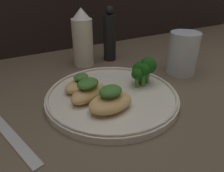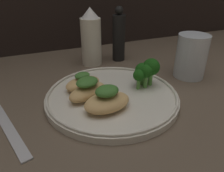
# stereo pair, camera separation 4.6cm
# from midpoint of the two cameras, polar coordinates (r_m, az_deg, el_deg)

# --- Properties ---
(ground_plane) EXTENTS (1.80, 1.80, 0.01)m
(ground_plane) POSITION_cam_midpoint_polar(r_m,az_deg,el_deg) (0.48, -2.75, -4.16)
(ground_plane) COLOR brown
(plate) EXTENTS (0.29, 0.29, 0.02)m
(plate) POSITION_cam_midpoint_polar(r_m,az_deg,el_deg) (0.48, -2.79, -2.64)
(plate) COLOR silver
(plate) RESTS_ON ground_plane
(grilled_meat_front) EXTENTS (0.10, 0.07, 0.05)m
(grilled_meat_front) POSITION_cam_midpoint_polar(r_m,az_deg,el_deg) (0.41, -3.61, -3.96)
(grilled_meat_front) COLOR tan
(grilled_meat_front) RESTS_ON plate
(grilled_meat_middle) EXTENTS (0.10, 0.08, 0.05)m
(grilled_meat_middle) POSITION_cam_midpoint_polar(r_m,az_deg,el_deg) (0.45, -9.16, -1.41)
(grilled_meat_middle) COLOR tan
(grilled_meat_middle) RESTS_ON plate
(grilled_meat_back) EXTENTS (0.09, 0.07, 0.04)m
(grilled_meat_back) POSITION_cam_midpoint_polar(r_m,az_deg,el_deg) (0.49, -10.71, 0.37)
(grilled_meat_back) COLOR tan
(grilled_meat_back) RESTS_ON plate
(broccoli_bunch) EXTENTS (0.07, 0.05, 0.06)m
(broccoli_bunch) POSITION_cam_midpoint_polar(r_m,az_deg,el_deg) (0.50, 5.62, 4.41)
(broccoli_bunch) COLOR #569942
(broccoli_bunch) RESTS_ON plate
(sauce_bottle) EXTENTS (0.06, 0.06, 0.16)m
(sauce_bottle) POSITION_cam_midpoint_polar(r_m,az_deg,el_deg) (0.65, -9.78, 12.00)
(sauce_bottle) COLOR silver
(sauce_bottle) RESTS_ON ground_plane
(pepper_grinder) EXTENTS (0.04, 0.04, 0.16)m
(pepper_grinder) POSITION_cam_midpoint_polar(r_m,az_deg,el_deg) (0.68, -2.62, 12.82)
(pepper_grinder) COLOR black
(pepper_grinder) RESTS_ON ground_plane
(drinking_glass) EXTENTS (0.08, 0.08, 0.11)m
(drinking_glass) POSITION_cam_midpoint_polar(r_m,az_deg,el_deg) (0.61, 15.97, 8.17)
(drinking_glass) COLOR silver
(drinking_glass) RESTS_ON ground_plane
(fork) EXTENTS (0.07, 0.18, 0.01)m
(fork) POSITION_cam_midpoint_polar(r_m,az_deg,el_deg) (0.43, -27.73, -11.67)
(fork) COLOR #B2B2B7
(fork) RESTS_ON ground_plane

